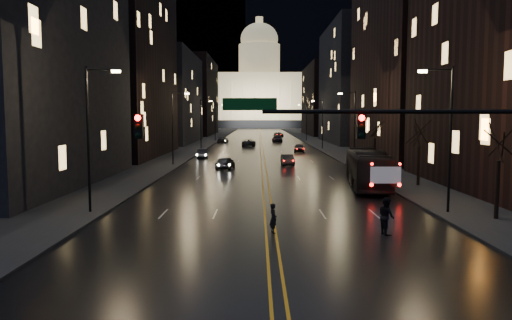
{
  "coord_description": "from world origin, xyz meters",
  "views": [
    {
      "loc": [
        -0.67,
        -20.24,
        6.02
      ],
      "look_at": [
        -0.79,
        10.11,
        3.34
      ],
      "focal_mm": 35.0,
      "sensor_mm": 36.0,
      "label": 1
    }
  ],
  "objects_px": {
    "bus": "(367,169)",
    "pedestrian_a": "(273,218)",
    "oncoming_car_a": "(225,163)",
    "traffic_signal": "(420,139)",
    "pedestrian_b": "(386,216)",
    "receding_car_a": "(288,160)",
    "oncoming_car_b": "(203,154)"
  },
  "relations": [
    {
      "from": "traffic_signal",
      "to": "pedestrian_b",
      "type": "height_order",
      "value": "traffic_signal"
    },
    {
      "from": "traffic_signal",
      "to": "pedestrian_b",
      "type": "xyz_separation_m",
      "value": [
        -0.04,
        4.74,
        -4.15
      ]
    },
    {
      "from": "pedestrian_a",
      "to": "pedestrian_b",
      "type": "bearing_deg",
      "value": -110.77
    },
    {
      "from": "receding_car_a",
      "to": "pedestrian_a",
      "type": "height_order",
      "value": "pedestrian_a"
    },
    {
      "from": "bus",
      "to": "receding_car_a",
      "type": "xyz_separation_m",
      "value": [
        -5.54,
        19.29,
        -0.95
      ]
    },
    {
      "from": "traffic_signal",
      "to": "bus",
      "type": "bearing_deg",
      "value": 83.06
    },
    {
      "from": "bus",
      "to": "pedestrian_b",
      "type": "height_order",
      "value": "bus"
    },
    {
      "from": "receding_car_a",
      "to": "pedestrian_b",
      "type": "relative_size",
      "value": 2.11
    },
    {
      "from": "pedestrian_a",
      "to": "pedestrian_b",
      "type": "xyz_separation_m",
      "value": [
        5.74,
        -0.26,
        0.18
      ]
    },
    {
      "from": "traffic_signal",
      "to": "oncoming_car_a",
      "type": "relative_size",
      "value": 4.04
    },
    {
      "from": "bus",
      "to": "oncoming_car_a",
      "type": "relative_size",
      "value": 2.7
    },
    {
      "from": "traffic_signal",
      "to": "oncoming_car_a",
      "type": "bearing_deg",
      "value": 105.9
    },
    {
      "from": "oncoming_car_a",
      "to": "pedestrian_a",
      "type": "bearing_deg",
      "value": 105.55
    },
    {
      "from": "traffic_signal",
      "to": "bus",
      "type": "xyz_separation_m",
      "value": [
        2.59,
        21.3,
        -3.49
      ]
    },
    {
      "from": "bus",
      "to": "pedestrian_a",
      "type": "xyz_separation_m",
      "value": [
        -8.38,
        -16.29,
        -0.83
      ]
    },
    {
      "from": "traffic_signal",
      "to": "receding_car_a",
      "type": "distance_m",
      "value": 40.94
    },
    {
      "from": "pedestrian_b",
      "to": "oncoming_car_b",
      "type": "bearing_deg",
      "value": 6.03
    },
    {
      "from": "oncoming_car_a",
      "to": "pedestrian_a",
      "type": "distance_m",
      "value": 31.46
    },
    {
      "from": "traffic_signal",
      "to": "oncoming_car_b",
      "type": "bearing_deg",
      "value": 105.96
    },
    {
      "from": "receding_car_a",
      "to": "pedestrian_b",
      "type": "height_order",
      "value": "pedestrian_b"
    },
    {
      "from": "traffic_signal",
      "to": "oncoming_car_a",
      "type": "height_order",
      "value": "traffic_signal"
    },
    {
      "from": "oncoming_car_b",
      "to": "pedestrian_b",
      "type": "bearing_deg",
      "value": 103.31
    },
    {
      "from": "bus",
      "to": "pedestrian_b",
      "type": "relative_size",
      "value": 6.04
    },
    {
      "from": "receding_car_a",
      "to": "pedestrian_a",
      "type": "distance_m",
      "value": 35.7
    },
    {
      "from": "pedestrian_b",
      "to": "pedestrian_a",
      "type": "bearing_deg",
      "value": 75.91
    },
    {
      "from": "oncoming_car_b",
      "to": "pedestrian_a",
      "type": "bearing_deg",
      "value": 96.6
    },
    {
      "from": "oncoming_car_a",
      "to": "traffic_signal",
      "type": "bearing_deg",
      "value": 113.21
    },
    {
      "from": "oncoming_car_a",
      "to": "receding_car_a",
      "type": "xyz_separation_m",
      "value": [
        7.35,
        4.45,
        -0.06
      ]
    },
    {
      "from": "traffic_signal",
      "to": "pedestrian_b",
      "type": "distance_m",
      "value": 6.3
    },
    {
      "from": "oncoming_car_b",
      "to": "receding_car_a",
      "type": "distance_m",
      "value": 15.06
    },
    {
      "from": "bus",
      "to": "pedestrian_a",
      "type": "height_order",
      "value": "bus"
    },
    {
      "from": "oncoming_car_a",
      "to": "bus",
      "type": "bearing_deg",
      "value": 138.29
    }
  ]
}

